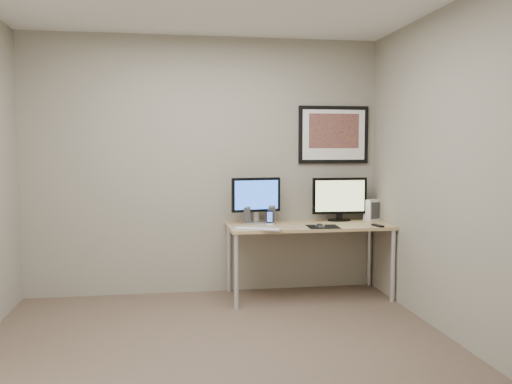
{
  "coord_description": "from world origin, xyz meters",
  "views": [
    {
      "loc": [
        -0.35,
        -3.82,
        1.49
      ],
      "look_at": [
        0.43,
        1.1,
        1.08
      ],
      "focal_mm": 38.0,
      "sensor_mm": 36.0,
      "label": 1
    }
  ],
  "objects_px": {
    "monitor_tv": "(340,198)",
    "speaker_right": "(272,214)",
    "framed_art": "(333,135)",
    "monitor_large": "(256,198)",
    "speaker_left": "(247,215)",
    "fan_unit": "(372,210)",
    "phone_dock": "(270,218)",
    "desk": "(308,231)",
    "keyboard": "(258,229)"
  },
  "relations": [
    {
      "from": "monitor_large",
      "to": "framed_art",
      "type": "bearing_deg",
      "value": 4.16
    },
    {
      "from": "framed_art",
      "to": "speaker_left",
      "type": "height_order",
      "value": "framed_art"
    },
    {
      "from": "phone_dock",
      "to": "keyboard",
      "type": "height_order",
      "value": "phone_dock"
    },
    {
      "from": "framed_art",
      "to": "phone_dock",
      "type": "relative_size",
      "value": 5.22
    },
    {
      "from": "monitor_large",
      "to": "keyboard",
      "type": "height_order",
      "value": "monitor_large"
    },
    {
      "from": "speaker_left",
      "to": "speaker_right",
      "type": "bearing_deg",
      "value": 13.35
    },
    {
      "from": "speaker_right",
      "to": "keyboard",
      "type": "relative_size",
      "value": 0.42
    },
    {
      "from": "speaker_right",
      "to": "monitor_tv",
      "type": "bearing_deg",
      "value": 13.98
    },
    {
      "from": "monitor_tv",
      "to": "speaker_right",
      "type": "bearing_deg",
      "value": -172.69
    },
    {
      "from": "speaker_left",
      "to": "fan_unit",
      "type": "relative_size",
      "value": 0.8
    },
    {
      "from": "monitor_large",
      "to": "speaker_right",
      "type": "bearing_deg",
      "value": -25.17
    },
    {
      "from": "desk",
      "to": "framed_art",
      "type": "distance_m",
      "value": 1.07
    },
    {
      "from": "phone_dock",
      "to": "desk",
      "type": "bearing_deg",
      "value": -2.72
    },
    {
      "from": "speaker_left",
      "to": "keyboard",
      "type": "xyz_separation_m",
      "value": [
        0.04,
        -0.4,
        -0.08
      ]
    },
    {
      "from": "desk",
      "to": "monitor_tv",
      "type": "height_order",
      "value": "monitor_tv"
    },
    {
      "from": "monitor_large",
      "to": "phone_dock",
      "type": "relative_size",
      "value": 3.49
    },
    {
      "from": "desk",
      "to": "speaker_right",
      "type": "bearing_deg",
      "value": 165.87
    },
    {
      "from": "fan_unit",
      "to": "phone_dock",
      "type": "bearing_deg",
      "value": 166.24
    },
    {
      "from": "desk",
      "to": "speaker_left",
      "type": "xyz_separation_m",
      "value": [
        -0.6,
        0.12,
        0.15
      ]
    },
    {
      "from": "framed_art",
      "to": "speaker_right",
      "type": "distance_m",
      "value": 1.09
    },
    {
      "from": "monitor_large",
      "to": "speaker_right",
      "type": "distance_m",
      "value": 0.23
    },
    {
      "from": "speaker_left",
      "to": "speaker_right",
      "type": "relative_size",
      "value": 0.95
    },
    {
      "from": "monitor_tv",
      "to": "speaker_right",
      "type": "relative_size",
      "value": 3.12
    },
    {
      "from": "framed_art",
      "to": "fan_unit",
      "type": "xyz_separation_m",
      "value": [
        0.37,
        -0.17,
        -0.78
      ]
    },
    {
      "from": "speaker_left",
      "to": "monitor_large",
      "type": "bearing_deg",
      "value": 29.15
    },
    {
      "from": "desk",
      "to": "speaker_left",
      "type": "distance_m",
      "value": 0.63
    },
    {
      "from": "monitor_large",
      "to": "fan_unit",
      "type": "xyz_separation_m",
      "value": [
        1.22,
        0.02,
        -0.14
      ]
    },
    {
      "from": "desk",
      "to": "fan_unit",
      "type": "distance_m",
      "value": 0.76
    },
    {
      "from": "framed_art",
      "to": "speaker_left",
      "type": "xyz_separation_m",
      "value": [
        -0.95,
        -0.21,
        -0.8
      ]
    },
    {
      "from": "monitor_large",
      "to": "speaker_left",
      "type": "bearing_deg",
      "value": 179.97
    },
    {
      "from": "monitor_large",
      "to": "fan_unit",
      "type": "distance_m",
      "value": 1.23
    },
    {
      "from": "desk",
      "to": "phone_dock",
      "type": "relative_size",
      "value": 11.13
    },
    {
      "from": "monitor_tv",
      "to": "monitor_large",
      "type": "bearing_deg",
      "value": -176.62
    },
    {
      "from": "desk",
      "to": "phone_dock",
      "type": "xyz_separation_m",
      "value": [
        -0.39,
        0.0,
        0.14
      ]
    },
    {
      "from": "desk",
      "to": "keyboard",
      "type": "height_order",
      "value": "keyboard"
    },
    {
      "from": "phone_dock",
      "to": "fan_unit",
      "type": "bearing_deg",
      "value": 5.66
    },
    {
      "from": "desk",
      "to": "speaker_right",
      "type": "distance_m",
      "value": 0.4
    },
    {
      "from": "framed_art",
      "to": "monitor_large",
      "type": "xyz_separation_m",
      "value": [
        -0.85,
        -0.2,
        -0.64
      ]
    },
    {
      "from": "desk",
      "to": "keyboard",
      "type": "relative_size",
      "value": 3.65
    },
    {
      "from": "monitor_tv",
      "to": "desk",
      "type": "bearing_deg",
      "value": -154.56
    },
    {
      "from": "monitor_tv",
      "to": "speaker_left",
      "type": "relative_size",
      "value": 3.28
    },
    {
      "from": "speaker_right",
      "to": "keyboard",
      "type": "bearing_deg",
      "value": -111.05
    },
    {
      "from": "framed_art",
      "to": "speaker_right",
      "type": "height_order",
      "value": "framed_art"
    },
    {
      "from": "monitor_large",
      "to": "fan_unit",
      "type": "relative_size",
      "value": 2.29
    },
    {
      "from": "monitor_large",
      "to": "phone_dock",
      "type": "bearing_deg",
      "value": -57.84
    },
    {
      "from": "framed_art",
      "to": "fan_unit",
      "type": "bearing_deg",
      "value": -25.28
    },
    {
      "from": "monitor_tv",
      "to": "fan_unit",
      "type": "bearing_deg",
      "value": -1.01
    },
    {
      "from": "desk",
      "to": "speaker_right",
      "type": "xyz_separation_m",
      "value": [
        -0.35,
        0.09,
        0.16
      ]
    },
    {
      "from": "monitor_tv",
      "to": "speaker_right",
      "type": "height_order",
      "value": "monitor_tv"
    },
    {
      "from": "speaker_left",
      "to": "fan_unit",
      "type": "bearing_deg",
      "value": 21.95
    }
  ]
}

